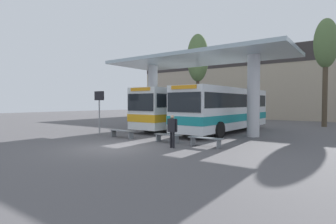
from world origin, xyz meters
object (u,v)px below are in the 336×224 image
at_px(waiting_bench_far_platform, 205,140).
at_px(poplar_tree_behind_right, 198,59).
at_px(info_sign_platform, 99,104).
at_px(pedestrian_waiting, 172,128).
at_px(waiting_bench_mid_platform, 167,136).
at_px(transit_bus_left_bay, 183,107).
at_px(transit_bus_center_bay, 225,108).
at_px(waiting_bench_near_pillar, 122,132).
at_px(poplar_tree_behind_left, 326,46).

distance_m(waiting_bench_far_platform, poplar_tree_behind_right, 17.21).
bearing_deg(info_sign_platform, pedestrian_waiting, -9.75).
relative_size(waiting_bench_mid_platform, info_sign_platform, 0.51).
height_order(transit_bus_left_bay, waiting_bench_mid_platform, transit_bus_left_bay).
relative_size(info_sign_platform, poplar_tree_behind_right, 0.30).
relative_size(transit_bus_left_bay, transit_bus_center_bay, 0.99).
height_order(waiting_bench_mid_platform, info_sign_platform, info_sign_platform).
distance_m(transit_bus_center_bay, pedestrian_waiting, 7.83).
bearing_deg(poplar_tree_behind_right, waiting_bench_near_pillar, -80.34).
height_order(pedestrian_waiting, poplar_tree_behind_right, poplar_tree_behind_right).
bearing_deg(poplar_tree_behind_right, pedestrian_waiting, -64.83).
bearing_deg(waiting_bench_mid_platform, pedestrian_waiting, -45.55).
relative_size(transit_bus_left_bay, info_sign_platform, 3.64).
xyz_separation_m(waiting_bench_near_pillar, waiting_bench_far_platform, (5.81, 0.00, -0.00)).
relative_size(transit_bus_left_bay, poplar_tree_behind_left, 1.10).
height_order(waiting_bench_near_pillar, poplar_tree_behind_left, poplar_tree_behind_left).
bearing_deg(transit_bus_center_bay, poplar_tree_behind_left, -118.03).
bearing_deg(info_sign_platform, transit_bus_left_bay, 72.82).
relative_size(pedestrian_waiting, poplar_tree_behind_right, 0.16).
xyz_separation_m(waiting_bench_mid_platform, poplar_tree_behind_left, (6.00, 15.91, 6.90)).
xyz_separation_m(waiting_bench_far_platform, poplar_tree_behind_left, (3.66, 15.91, 6.89)).
distance_m(transit_bus_center_bay, info_sign_platform, 8.95).
bearing_deg(poplar_tree_behind_right, waiting_bench_far_platform, -59.21).
xyz_separation_m(transit_bus_left_bay, poplar_tree_behind_left, (9.38, 8.97, 5.45)).
xyz_separation_m(transit_bus_left_bay, poplar_tree_behind_right, (-2.41, 6.71, 5.16)).
distance_m(transit_bus_left_bay, poplar_tree_behind_right, 8.80).
relative_size(waiting_bench_far_platform, poplar_tree_behind_left, 0.18).
xyz_separation_m(waiting_bench_mid_platform, pedestrian_waiting, (1.19, -1.21, 0.63)).
height_order(waiting_bench_mid_platform, waiting_bench_far_platform, same).
distance_m(transit_bus_left_bay, transit_bus_center_bay, 3.91).
bearing_deg(pedestrian_waiting, waiting_bench_mid_platform, 134.79).
relative_size(waiting_bench_far_platform, pedestrian_waiting, 1.13).
bearing_deg(poplar_tree_behind_right, transit_bus_center_bay, -48.47).
relative_size(waiting_bench_near_pillar, info_sign_platform, 0.65).
relative_size(transit_bus_center_bay, poplar_tree_behind_right, 1.12).
xyz_separation_m(waiting_bench_far_platform, info_sign_platform, (-7.89, -0.06, 1.75)).
bearing_deg(waiting_bench_near_pillar, transit_bus_left_bay, 89.26).
distance_m(waiting_bench_far_platform, info_sign_platform, 8.08).
bearing_deg(waiting_bench_near_pillar, pedestrian_waiting, -14.59).
distance_m(transit_bus_left_bay, poplar_tree_behind_left, 14.08).
bearing_deg(waiting_bench_mid_platform, waiting_bench_far_platform, -0.00).
relative_size(waiting_bench_near_pillar, poplar_tree_behind_left, 0.20).
xyz_separation_m(transit_bus_left_bay, waiting_bench_far_platform, (5.72, -6.94, -1.45)).
xyz_separation_m(transit_bus_left_bay, pedestrian_waiting, (4.57, -8.15, -0.83)).
distance_m(transit_bus_left_bay, waiting_bench_mid_platform, 7.86).
bearing_deg(pedestrian_waiting, poplar_tree_behind_left, 74.66).
height_order(waiting_bench_near_pillar, poplar_tree_behind_right, poplar_tree_behind_right).
height_order(transit_bus_left_bay, poplar_tree_behind_left, poplar_tree_behind_left).
relative_size(transit_bus_center_bay, waiting_bench_mid_platform, 7.19).
height_order(info_sign_platform, poplar_tree_behind_left, poplar_tree_behind_left).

